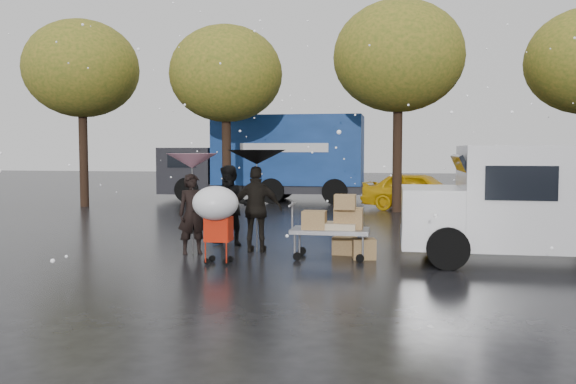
% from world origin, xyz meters
% --- Properties ---
extents(ground, '(90.00, 90.00, 0.00)m').
position_xyz_m(ground, '(0.00, 0.00, 0.00)').
color(ground, black).
rests_on(ground, ground).
extents(person_pink, '(0.71, 0.64, 1.64)m').
position_xyz_m(person_pink, '(-1.63, 0.76, 0.82)').
color(person_pink, black).
rests_on(person_pink, ground).
extents(person_middle, '(0.94, 0.77, 1.78)m').
position_xyz_m(person_middle, '(-1.16, 1.96, 0.89)').
color(person_middle, black).
rests_on(person_middle, ground).
extents(person_black, '(1.07, 0.51, 1.79)m').
position_xyz_m(person_black, '(-0.39, 1.23, 0.89)').
color(person_black, black).
rests_on(person_black, ground).
extents(umbrella_pink, '(1.03, 1.03, 2.05)m').
position_xyz_m(umbrella_pink, '(-1.63, 0.76, 1.90)').
color(umbrella_pink, '#4C4C4C').
rests_on(umbrella_pink, ground).
extents(umbrella_black, '(1.21, 1.21, 2.12)m').
position_xyz_m(umbrella_black, '(-0.39, 1.23, 1.97)').
color(umbrella_black, '#4C4C4C').
rests_on(umbrella_black, ground).
extents(vendor_cart, '(1.52, 0.80, 1.27)m').
position_xyz_m(vendor_cart, '(1.27, 0.69, 0.73)').
color(vendor_cart, slate).
rests_on(vendor_cart, ground).
extents(shopping_cart, '(0.84, 0.84, 1.46)m').
position_xyz_m(shopping_cart, '(-0.80, -0.33, 1.06)').
color(shopping_cart, red).
rests_on(shopping_cart, ground).
extents(white_van, '(4.91, 2.18, 2.20)m').
position_xyz_m(white_van, '(5.17, 0.94, 1.16)').
color(white_van, silver).
rests_on(white_van, ground).
extents(blue_truck, '(8.30, 2.60, 3.50)m').
position_xyz_m(blue_truck, '(-2.69, 13.64, 1.76)').
color(blue_truck, navy).
rests_on(blue_truck, ground).
extents(box_ground_near, '(0.49, 0.42, 0.39)m').
position_xyz_m(box_ground_near, '(1.84, 0.78, 0.20)').
color(box_ground_near, brown).
rests_on(box_ground_near, ground).
extents(box_ground_far, '(0.50, 0.41, 0.36)m').
position_xyz_m(box_ground_far, '(1.43, 1.24, 0.18)').
color(box_ground_far, brown).
rests_on(box_ground_far, ground).
extents(yellow_taxi, '(4.26, 2.70, 1.35)m').
position_xyz_m(yellow_taxi, '(3.27, 10.72, 0.68)').
color(yellow_taxi, '#E1A90B').
rests_on(yellow_taxi, ground).
extents(tree_row, '(21.60, 4.40, 7.12)m').
position_xyz_m(tree_row, '(-0.47, 10.00, 5.02)').
color(tree_row, black).
rests_on(tree_row, ground).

